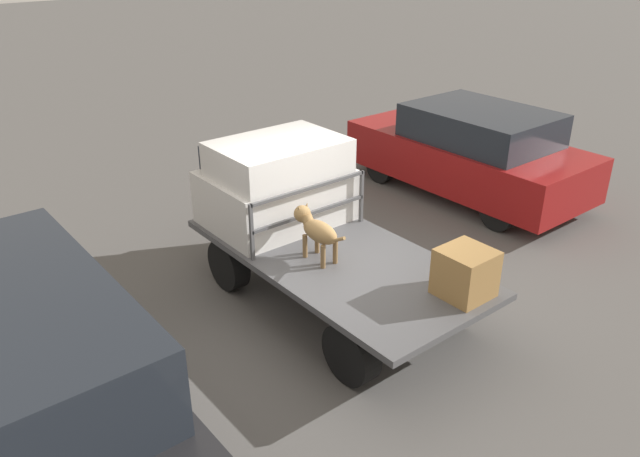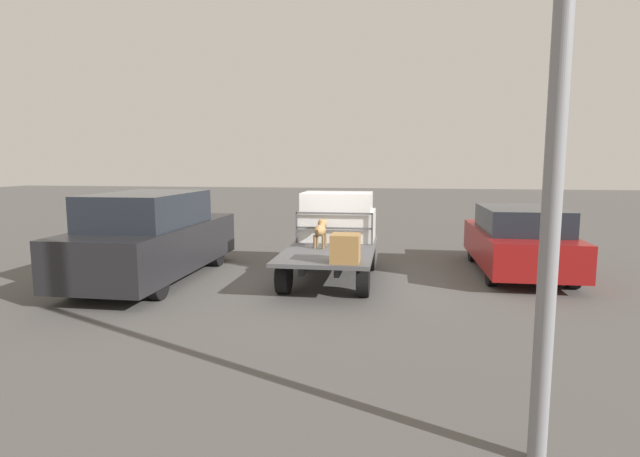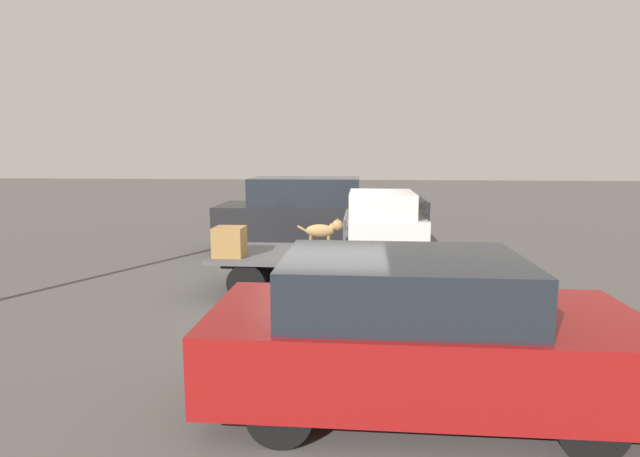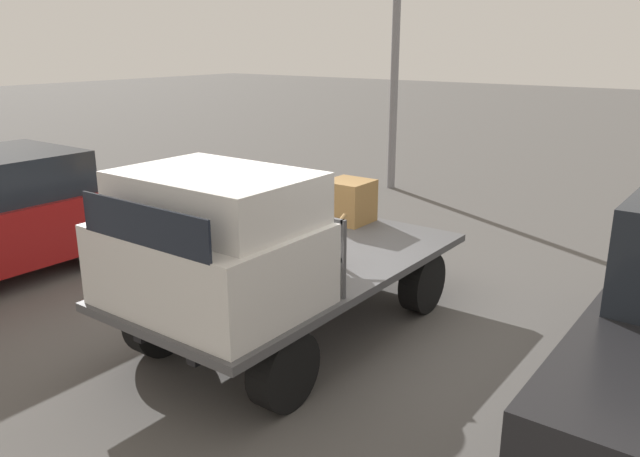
% 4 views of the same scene
% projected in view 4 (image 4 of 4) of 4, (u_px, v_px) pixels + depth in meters
% --- Properties ---
extents(ground_plane, '(80.00, 80.00, 0.00)m').
position_uv_depth(ground_plane, '(300.00, 330.00, 6.64)').
color(ground_plane, '#514F4C').
extents(flatbed_truck, '(3.93, 1.90, 0.75)m').
position_uv_depth(flatbed_truck, '(300.00, 281.00, 6.48)').
color(flatbed_truck, black).
rests_on(flatbed_truck, ground).
extents(truck_cab, '(1.36, 1.78, 1.15)m').
position_uv_depth(truck_cab, '(212.00, 242.00, 5.34)').
color(truck_cab, silver).
rests_on(truck_cab, flatbed_truck).
extents(truck_headboard, '(0.04, 1.78, 0.73)m').
position_uv_depth(truck_headboard, '(268.00, 230.00, 5.91)').
color(truck_headboard, '#4C4C4F').
rests_on(truck_headboard, flatbed_truck).
extents(dog, '(0.93, 0.25, 0.63)m').
position_uv_depth(dog, '(315.00, 234.00, 6.12)').
color(dog, brown).
rests_on(dog, flatbed_truck).
extents(cargo_crate, '(0.53, 0.53, 0.53)m').
position_uv_depth(cargo_crate, '(349.00, 201.00, 7.84)').
color(cargo_crate, olive).
rests_on(cargo_crate, flatbed_truck).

